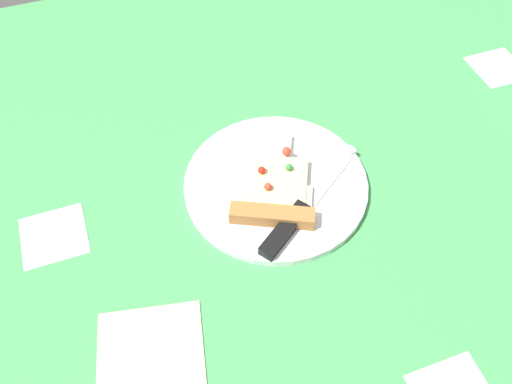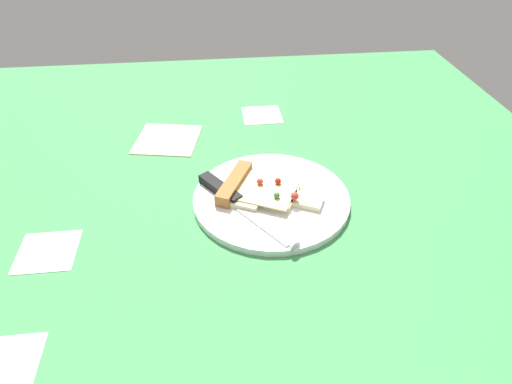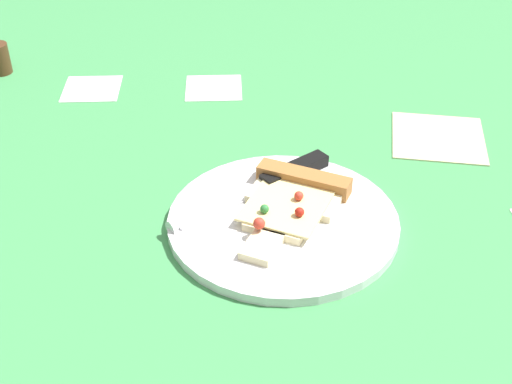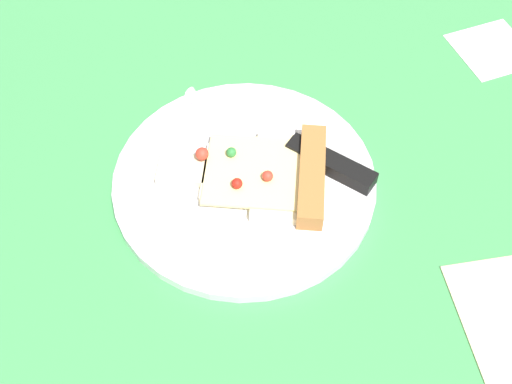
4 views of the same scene
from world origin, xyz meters
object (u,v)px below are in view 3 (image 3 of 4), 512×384
(knife, at_px, (267,183))
(napkin, at_px, (438,137))
(plate, at_px, (283,222))
(pizza_slice, at_px, (291,201))

(knife, xyz_separation_m, napkin, (0.25, 0.13, -0.02))
(knife, height_order, napkin, knife)
(plate, distance_m, pizza_slice, 0.03)
(knife, bearing_deg, napkin, -98.42)
(pizza_slice, relative_size, napkin, 1.47)
(pizza_slice, distance_m, knife, 0.05)
(napkin, bearing_deg, knife, -153.11)
(plate, height_order, knife, knife)
(plate, relative_size, pizza_slice, 1.45)
(pizza_slice, distance_m, napkin, 0.29)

